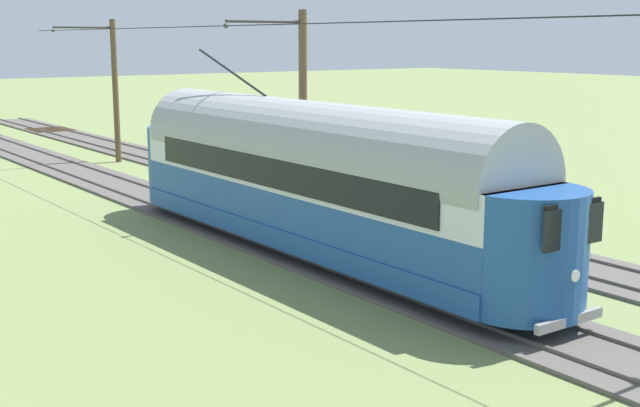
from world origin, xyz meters
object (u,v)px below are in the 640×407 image
(switch_stand, at_px, (264,162))
(vintage_streetcar, at_px, (311,176))
(track_end_bumper, at_px, (217,166))
(catenary_pole_mid_near, at_px, (301,110))
(flatcar_adjacent, at_px, (337,183))
(catenary_pole_foreground, at_px, (114,88))

(switch_stand, bearing_deg, vintage_streetcar, 63.58)
(switch_stand, height_order, track_end_bumper, switch_stand)
(catenary_pole_mid_near, distance_m, switch_stand, 8.76)
(flatcar_adjacent, height_order, catenary_pole_foreground, catenary_pole_foreground)
(vintage_streetcar, height_order, catenary_pole_mid_near, catenary_pole_mid_near)
(vintage_streetcar, relative_size, catenary_pole_mid_near, 2.57)
(catenary_pole_foreground, relative_size, catenary_pole_mid_near, 1.00)
(flatcar_adjacent, relative_size, track_end_bumper, 6.87)
(vintage_streetcar, height_order, switch_stand, vintage_streetcar)
(catenary_pole_foreground, xyz_separation_m, catenary_pole_mid_near, (0.00, 16.02, 0.00))
(vintage_streetcar, height_order, catenary_pole_foreground, catenary_pole_foreground)
(vintage_streetcar, bearing_deg, catenary_pole_foreground, -97.71)
(vintage_streetcar, relative_size, switch_stand, 14.32)
(switch_stand, distance_m, track_end_bumper, 2.31)
(flatcar_adjacent, relative_size, catenary_pole_mid_near, 1.79)
(catenary_pole_foreground, distance_m, track_end_bumper, 7.53)
(vintage_streetcar, distance_m, flatcar_adjacent, 7.25)
(catenary_pole_mid_near, relative_size, track_end_bumper, 3.83)
(vintage_streetcar, distance_m, switch_stand, 13.66)
(catenary_pole_mid_near, bearing_deg, flatcar_adjacent, -161.83)
(vintage_streetcar, bearing_deg, flatcar_adjacent, -132.65)
(vintage_streetcar, xyz_separation_m, track_end_bumper, (-4.82, -14.09, -1.86))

